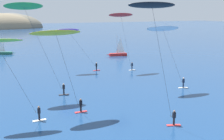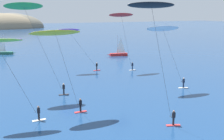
{
  "view_description": "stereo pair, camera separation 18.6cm",
  "coord_description": "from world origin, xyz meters",
  "px_view_note": "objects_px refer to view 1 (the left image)",
  "views": [
    {
      "loc": [
        -15.35,
        -12.99,
        11.77
      ],
      "look_at": [
        3.86,
        23.04,
        3.39
      ],
      "focal_mm": 45.0,
      "sensor_mm": 36.0,
      "label": 1
    },
    {
      "loc": [
        -15.18,
        -13.08,
        11.77
      ],
      "look_at": [
        3.86,
        23.04,
        3.39
      ],
      "focal_mm": 45.0,
      "sensor_mm": 36.0,
      "label": 2
    }
  ],
  "objects_px": {
    "kitesurfer_yellow": "(57,38)",
    "kitesurfer_white": "(165,33)",
    "kitesurfer_purple": "(71,34)",
    "kitesurfer_red": "(122,20)",
    "sailboat_far": "(4,52)",
    "kitesurfer_black": "(154,17)",
    "kitesurfer_green": "(27,13)",
    "sailboat_near": "(117,53)"
  },
  "relations": [
    {
      "from": "sailboat_near",
      "to": "kitesurfer_purple",
      "type": "height_order",
      "value": "kitesurfer_purple"
    },
    {
      "from": "kitesurfer_black",
      "to": "kitesurfer_white",
      "type": "distance_m",
      "value": 15.2
    },
    {
      "from": "kitesurfer_black",
      "to": "kitesurfer_yellow",
      "type": "bearing_deg",
      "value": 131.44
    },
    {
      "from": "kitesurfer_purple",
      "to": "kitesurfer_white",
      "type": "distance_m",
      "value": 20.99
    },
    {
      "from": "kitesurfer_green",
      "to": "kitesurfer_white",
      "type": "height_order",
      "value": "kitesurfer_green"
    },
    {
      "from": "sailboat_far",
      "to": "kitesurfer_white",
      "type": "relative_size",
      "value": 0.59
    },
    {
      "from": "kitesurfer_green",
      "to": "kitesurfer_white",
      "type": "bearing_deg",
      "value": -15.8
    },
    {
      "from": "sailboat_far",
      "to": "kitesurfer_black",
      "type": "distance_m",
      "value": 64.15
    },
    {
      "from": "sailboat_far",
      "to": "kitesurfer_yellow",
      "type": "height_order",
      "value": "kitesurfer_yellow"
    },
    {
      "from": "kitesurfer_green",
      "to": "kitesurfer_red",
      "type": "height_order",
      "value": "kitesurfer_green"
    },
    {
      "from": "kitesurfer_green",
      "to": "kitesurfer_purple",
      "type": "relative_size",
      "value": 1.5
    },
    {
      "from": "kitesurfer_purple",
      "to": "kitesurfer_white",
      "type": "height_order",
      "value": "kitesurfer_white"
    },
    {
      "from": "sailboat_far",
      "to": "kitesurfer_black",
      "type": "xyz_separation_m",
      "value": [
        6.12,
        -62.95,
        10.7
      ]
    },
    {
      "from": "sailboat_far",
      "to": "kitesurfer_purple",
      "type": "height_order",
      "value": "kitesurfer_purple"
    },
    {
      "from": "sailboat_far",
      "to": "sailboat_near",
      "type": "bearing_deg",
      "value": -32.81
    },
    {
      "from": "kitesurfer_yellow",
      "to": "sailboat_near",
      "type": "bearing_deg",
      "value": 52.86
    },
    {
      "from": "kitesurfer_green",
      "to": "kitesurfer_white",
      "type": "distance_m",
      "value": 19.62
    },
    {
      "from": "kitesurfer_yellow",
      "to": "kitesurfer_purple",
      "type": "relative_size",
      "value": 1.14
    },
    {
      "from": "kitesurfer_black",
      "to": "kitesurfer_green",
      "type": "height_order",
      "value": "kitesurfer_green"
    },
    {
      "from": "kitesurfer_yellow",
      "to": "kitesurfer_red",
      "type": "xyz_separation_m",
      "value": [
        18.9,
        18.56,
        1.38
      ]
    },
    {
      "from": "sailboat_far",
      "to": "kitesurfer_yellow",
      "type": "xyz_separation_m",
      "value": [
        -0.97,
        -54.92,
        8.4
      ]
    },
    {
      "from": "kitesurfer_white",
      "to": "sailboat_near",
      "type": "bearing_deg",
      "value": 72.16
    },
    {
      "from": "sailboat_far",
      "to": "kitesurfer_white",
      "type": "bearing_deg",
      "value": -72.62
    },
    {
      "from": "sailboat_far",
      "to": "kitesurfer_green",
      "type": "height_order",
      "value": "kitesurfer_green"
    },
    {
      "from": "kitesurfer_yellow",
      "to": "kitesurfer_red",
      "type": "relative_size",
      "value": 0.85
    },
    {
      "from": "sailboat_far",
      "to": "kitesurfer_black",
      "type": "bearing_deg",
      "value": -84.44
    },
    {
      "from": "kitesurfer_purple",
      "to": "kitesurfer_green",
      "type": "bearing_deg",
      "value": -127.8
    },
    {
      "from": "kitesurfer_black",
      "to": "kitesurfer_purple",
      "type": "xyz_separation_m",
      "value": [
        2.51,
        30.58,
        -3.68
      ]
    },
    {
      "from": "kitesurfer_white",
      "to": "kitesurfer_red",
      "type": "relative_size",
      "value": 0.85
    },
    {
      "from": "kitesurfer_black",
      "to": "kitesurfer_white",
      "type": "xyz_separation_m",
      "value": [
        10.13,
        11.05,
        -2.54
      ]
    },
    {
      "from": "kitesurfer_black",
      "to": "kitesurfer_white",
      "type": "height_order",
      "value": "kitesurfer_black"
    },
    {
      "from": "sailboat_far",
      "to": "kitesurfer_green",
      "type": "bearing_deg",
      "value": -92.97
    },
    {
      "from": "kitesurfer_yellow",
      "to": "kitesurfer_white",
      "type": "xyz_separation_m",
      "value": [
        17.22,
        3.02,
        -0.23
      ]
    },
    {
      "from": "sailboat_near",
      "to": "sailboat_far",
      "type": "relative_size",
      "value": 1.0
    },
    {
      "from": "sailboat_far",
      "to": "kitesurfer_yellow",
      "type": "bearing_deg",
      "value": -91.02
    },
    {
      "from": "kitesurfer_black",
      "to": "kitesurfer_green",
      "type": "xyz_separation_m",
      "value": [
        -8.54,
        16.33,
        0.38
      ]
    },
    {
      "from": "kitesurfer_yellow",
      "to": "kitesurfer_green",
      "type": "height_order",
      "value": "kitesurfer_green"
    },
    {
      "from": "kitesurfer_white",
      "to": "kitesurfer_red",
      "type": "xyz_separation_m",
      "value": [
        1.67,
        15.54,
        1.61
      ]
    },
    {
      "from": "sailboat_far",
      "to": "kitesurfer_purple",
      "type": "xyz_separation_m",
      "value": [
        8.63,
        -32.37,
        7.03
      ]
    },
    {
      "from": "kitesurfer_purple",
      "to": "kitesurfer_red",
      "type": "xyz_separation_m",
      "value": [
        9.29,
        -3.98,
        2.75
      ]
    },
    {
      "from": "kitesurfer_purple",
      "to": "kitesurfer_red",
      "type": "height_order",
      "value": "kitesurfer_red"
    },
    {
      "from": "kitesurfer_yellow",
      "to": "kitesurfer_white",
      "type": "distance_m",
      "value": 17.49
    }
  ]
}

